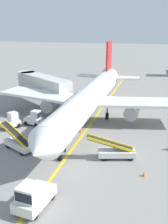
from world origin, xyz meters
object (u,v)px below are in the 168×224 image
at_px(jet_bridge, 40,83).
at_px(ground_crew_marshaller, 65,144).
at_px(belt_loader_forward_hold, 19,143).
at_px(airliner, 90,98).
at_px(baggage_tug_by_cargo_door, 34,119).
at_px(baggage_tug_near_wing, 11,121).
at_px(safety_cone_wingtip_right, 41,107).
at_px(safety_cone_wingtip_left, 144,174).
at_px(pushback_tug, 33,197).
at_px(safety_cone_nose_right, 80,131).
at_px(belt_loader_aft_hold, 116,151).

relative_size(jet_bridge, ground_crew_marshaller, 6.92).
bearing_deg(belt_loader_forward_hold, airliner, 61.07).
distance_m(jet_bridge, baggage_tug_by_cargo_door, 10.93).
distance_m(airliner, baggage_tug_near_wing, 11.01).
bearing_deg(safety_cone_wingtip_right, safety_cone_wingtip_left, -45.61).
distance_m(pushback_tug, belt_loader_forward_hold, 10.67).
xyz_separation_m(pushback_tug, safety_cone_nose_right, (-0.04, 15.36, -0.77)).
height_order(belt_loader_forward_hold, belt_loader_aft_hold, same).
bearing_deg(jet_bridge, baggage_tug_near_wing, -87.64).
bearing_deg(pushback_tug, safety_cone_wingtip_left, 38.57).
distance_m(airliner, pushback_tug, 19.81).
bearing_deg(ground_crew_marshaller, jet_bridge, 118.99).
distance_m(baggage_tug_near_wing, safety_cone_nose_right, 9.28).
height_order(baggage_tug_by_cargo_door, ground_crew_marshaller, baggage_tug_by_cargo_door).
xyz_separation_m(pushback_tug, ground_crew_marshaller, (-0.36, 9.59, -0.08)).
height_order(airliner, pushback_tug, airliner).
xyz_separation_m(belt_loader_forward_hold, safety_cone_nose_right, (5.51, 6.24, -0.56)).
height_order(jet_bridge, safety_cone_nose_right, jet_bridge).
xyz_separation_m(pushback_tug, baggage_tug_near_wing, (-9.28, 14.80, -0.07)).
bearing_deg(baggage_tug_by_cargo_door, baggage_tug_near_wing, -148.00).
height_order(ground_crew_marshaller, safety_cone_wingtip_left, ground_crew_marshaller).
relative_size(pushback_tug, baggage_tug_by_cargo_door, 1.48).
distance_m(belt_loader_aft_hold, safety_cone_nose_right, 7.89).
bearing_deg(jet_bridge, belt_loader_aft_hold, -49.01).
bearing_deg(pushback_tug, belt_loader_aft_hold, 61.44).
height_order(baggage_tug_by_cargo_door, safety_cone_wingtip_left, baggage_tug_by_cargo_door).
height_order(baggage_tug_by_cargo_door, belt_loader_forward_hold, belt_loader_forward_hold).
bearing_deg(baggage_tug_near_wing, baggage_tug_by_cargo_door, 32.00).
bearing_deg(pushback_tug, belt_loader_forward_hold, 121.35).
height_order(pushback_tug, baggage_tug_near_wing, pushback_tug).
height_order(pushback_tug, belt_loader_forward_hold, belt_loader_forward_hold).
xyz_separation_m(baggage_tug_by_cargo_door, ground_crew_marshaller, (6.36, -6.81, -0.02)).
relative_size(baggage_tug_near_wing, safety_cone_wingtip_left, 6.19).
bearing_deg(safety_cone_wingtip_right, pushback_tug, -69.83).
bearing_deg(pushback_tug, airliner, 89.19).
distance_m(pushback_tug, safety_cone_wingtip_right, 25.16).
bearing_deg(jet_bridge, airliner, -34.50).
bearing_deg(baggage_tug_near_wing, airliner, 26.98).
bearing_deg(safety_cone_wingtip_right, ground_crew_marshaller, -59.34).
xyz_separation_m(pushback_tug, belt_loader_aft_hold, (5.13, 9.42, -0.22)).
xyz_separation_m(pushback_tug, safety_cone_wingtip_left, (8.11, 6.47, -0.77)).
bearing_deg(pushback_tug, jet_bridge, 110.18).
bearing_deg(jet_bridge, belt_loader_forward_hold, -76.43).
xyz_separation_m(pushback_tug, safety_cone_wingtip_right, (-8.67, 23.61, -0.77)).
bearing_deg(airliner, ground_crew_marshaller, -93.61).
xyz_separation_m(airliner, pushback_tug, (-0.28, -19.66, -2.42)).
relative_size(belt_loader_aft_hold, safety_cone_nose_right, 11.73).
relative_size(baggage_tug_by_cargo_door, safety_cone_nose_right, 5.95).
height_order(safety_cone_nose_right, safety_cone_wingtip_right, same).
bearing_deg(belt_loader_forward_hold, baggage_tug_near_wing, 123.25).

